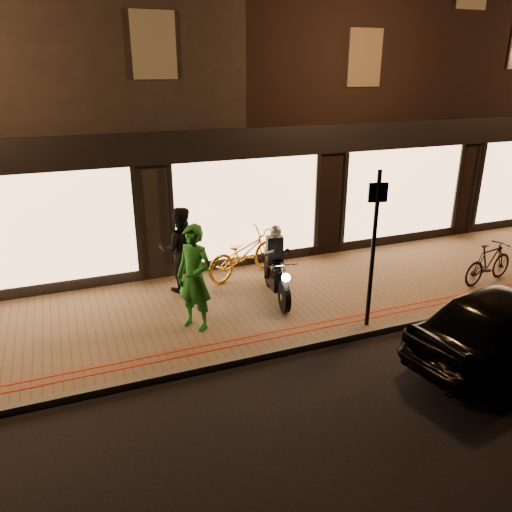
{
  "coord_description": "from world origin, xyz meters",
  "views": [
    {
      "loc": [
        -4.12,
        -6.91,
        4.74
      ],
      "look_at": [
        -0.52,
        2.11,
        1.1
      ],
      "focal_mm": 35.0,
      "sensor_mm": 36.0,
      "label": 1
    }
  ],
  "objects_px": {
    "sign_post": "(374,242)",
    "bicycle_gold": "(244,253)",
    "parked_car": "(508,324)",
    "motorcycle": "(276,271)",
    "person_green": "(195,278)"
  },
  "relations": [
    {
      "from": "sign_post",
      "to": "bicycle_gold",
      "type": "distance_m",
      "value": 3.64
    },
    {
      "from": "bicycle_gold",
      "to": "parked_car",
      "type": "distance_m",
      "value": 5.75
    },
    {
      "from": "motorcycle",
      "to": "bicycle_gold",
      "type": "relative_size",
      "value": 0.91
    },
    {
      "from": "motorcycle",
      "to": "bicycle_gold",
      "type": "height_order",
      "value": "motorcycle"
    },
    {
      "from": "motorcycle",
      "to": "parked_car",
      "type": "xyz_separation_m",
      "value": [
        2.76,
        -3.51,
        -0.06
      ]
    },
    {
      "from": "motorcycle",
      "to": "parked_car",
      "type": "bearing_deg",
      "value": -41.86
    },
    {
      "from": "sign_post",
      "to": "parked_car",
      "type": "bearing_deg",
      "value": -46.79
    },
    {
      "from": "bicycle_gold",
      "to": "person_green",
      "type": "height_order",
      "value": "person_green"
    },
    {
      "from": "motorcycle",
      "to": "bicycle_gold",
      "type": "xyz_separation_m",
      "value": [
        -0.22,
        1.41,
        -0.06
      ]
    },
    {
      "from": "motorcycle",
      "to": "person_green",
      "type": "distance_m",
      "value": 2.09
    },
    {
      "from": "sign_post",
      "to": "parked_car",
      "type": "distance_m",
      "value": 2.63
    },
    {
      "from": "sign_post",
      "to": "person_green",
      "type": "distance_m",
      "value": 3.34
    },
    {
      "from": "person_green",
      "to": "parked_car",
      "type": "bearing_deg",
      "value": 19.31
    },
    {
      "from": "motorcycle",
      "to": "sign_post",
      "type": "bearing_deg",
      "value": -47.53
    },
    {
      "from": "person_green",
      "to": "motorcycle",
      "type": "bearing_deg",
      "value": 69.01
    }
  ]
}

